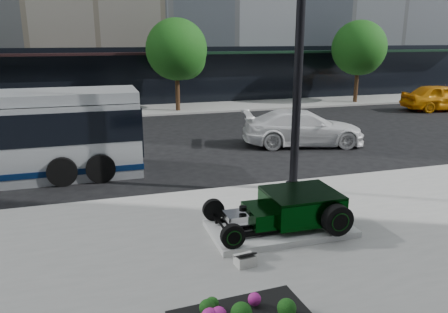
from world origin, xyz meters
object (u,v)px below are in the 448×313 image
object	(u,v)px
hot_rod	(293,207)
lamppost	(299,60)
yellow_taxi	(442,97)
white_sedan	(303,128)

from	to	relation	value
hot_rod	lamppost	bearing A→B (deg)	63.95
hot_rod	yellow_taxi	xyz separation A→B (m)	(17.35, 14.09, 0.16)
hot_rod	white_sedan	xyz separation A→B (m)	(4.42, 8.20, 0.08)
white_sedan	hot_rod	bearing A→B (deg)	164.78
yellow_taxi	white_sedan	bearing A→B (deg)	123.91
lamppost	yellow_taxi	xyz separation A→B (m)	(16.05, 11.42, -3.19)
lamppost	white_sedan	bearing A→B (deg)	60.63
white_sedan	yellow_taxi	size ratio (longest dim) A/B	1.06
hot_rod	yellow_taxi	world-z (taller)	yellow_taxi
lamppost	white_sedan	world-z (taller)	lamppost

